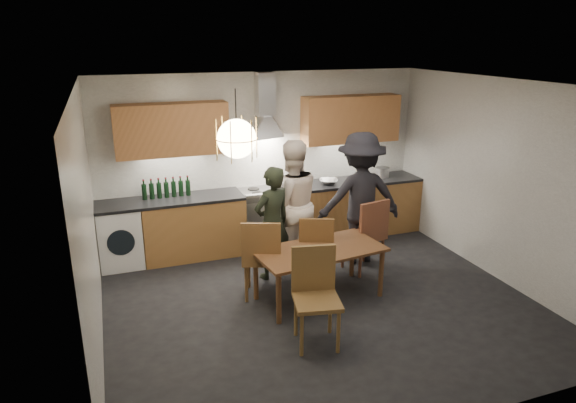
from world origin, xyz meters
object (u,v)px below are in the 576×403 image
object	(u,v)px
mixing_bowl	(328,182)
person_left	(272,223)
person_mid	(291,204)
chair_back_left	(262,254)
person_right	(360,198)
wine_bottles	(166,188)
dining_table	(319,255)
stock_pot	(382,172)
chair_front	(315,289)

from	to	relation	value
mixing_bowl	person_left	bearing A→B (deg)	-140.92
person_mid	chair_back_left	bearing A→B (deg)	50.43
person_right	wine_bottles	bearing A→B (deg)	-15.47
person_right	person_left	bearing A→B (deg)	11.76
dining_table	stock_pot	world-z (taller)	stock_pot
person_mid	wine_bottles	world-z (taller)	person_mid
chair_front	person_left	distance (m)	1.60
person_left	wine_bottles	world-z (taller)	person_left
chair_back_left	chair_front	xyz separation A→B (m)	(0.26, -1.04, 0.00)
mixing_bowl	wine_bottles	xyz separation A→B (m)	(-2.46, 0.14, 0.11)
person_mid	mixing_bowl	distance (m)	1.14
chair_front	mixing_bowl	size ratio (longest dim) A/B	3.56
chair_front	person_left	bearing A→B (deg)	99.67
person_right	chair_back_left	bearing A→B (deg)	28.73
chair_back_left	person_left	xyz separation A→B (m)	(0.31, 0.54, 0.17)
chair_front	person_right	bearing A→B (deg)	62.34
chair_back_left	person_left	size ratio (longest dim) A/B	0.68
wine_bottles	dining_table	bearing A→B (deg)	-51.17
dining_table	chair_front	size ratio (longest dim) A/B	1.58
mixing_bowl	chair_back_left	bearing A→B (deg)	-135.11
chair_back_left	mixing_bowl	xyz separation A→B (m)	(1.57, 1.56, 0.35)
chair_back_left	person_right	distance (m)	1.80
chair_back_left	person_left	bearing A→B (deg)	-99.84
dining_table	person_left	bearing A→B (deg)	107.15
stock_pot	chair_back_left	bearing A→B (deg)	-147.39
person_mid	dining_table	bearing A→B (deg)	88.23
mixing_bowl	wine_bottles	bearing A→B (deg)	176.73
person_mid	person_right	bearing A→B (deg)	168.45
person_right	wine_bottles	xyz separation A→B (m)	(-2.53, 1.05, 0.11)
dining_table	chair_back_left	distance (m)	0.69
chair_back_left	wine_bottles	bearing A→B (deg)	-42.40
chair_back_left	person_mid	distance (m)	1.13
dining_table	person_mid	size ratio (longest dim) A/B	0.91
dining_table	person_left	world-z (taller)	person_left
chair_front	stock_pot	bearing A→B (deg)	60.95
chair_front	person_left	xyz separation A→B (m)	(0.05, 1.59, 0.17)
chair_back_left	person_mid	world-z (taller)	person_mid
person_right	wine_bottles	world-z (taller)	person_right
stock_pot	wine_bottles	xyz separation A→B (m)	(-3.45, 0.07, 0.07)
mixing_bowl	person_mid	bearing A→B (deg)	-140.75
person_left	person_right	world-z (taller)	person_right
chair_back_left	mixing_bowl	world-z (taller)	chair_back_left
stock_pot	wine_bottles	bearing A→B (deg)	178.90
mixing_bowl	wine_bottles	size ratio (longest dim) A/B	0.43
person_left	person_right	distance (m)	1.35
chair_front	person_mid	size ratio (longest dim) A/B	0.58
chair_front	stock_pot	xyz separation A→B (m)	(2.30, 2.68, 0.39)
chair_front	person_mid	distance (m)	1.95
chair_back_left	stock_pot	xyz separation A→B (m)	(2.56, 1.64, 0.39)
stock_pot	mixing_bowl	bearing A→B (deg)	-175.73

